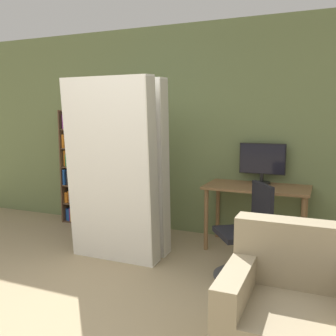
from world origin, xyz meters
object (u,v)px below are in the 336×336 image
armchair (294,313)px  bookshelf (85,165)px  office_chair (247,240)px  mattress_near (112,171)px  monitor (262,161)px  mattress_far (126,167)px

armchair → bookshelf: bearing=145.2°
bookshelf → armchair: size_ratio=1.91×
office_chair → bookshelf: (-2.54, 1.00, 0.47)m
mattress_near → office_chair: bearing=5.3°
monitor → mattress_near: 1.78m
monitor → office_chair: (0.04, -1.01, -0.65)m
monitor → armchair: (0.56, -2.14, -0.69)m
mattress_near → armchair: size_ratio=2.29×
mattress_far → armchair: 2.42m
mattress_near → armchair: (1.93, -1.00, -0.65)m
bookshelf → mattress_near: bearing=-44.8°
monitor → armchair: bearing=-75.4°
bookshelf → mattress_far: size_ratio=0.84×
bookshelf → mattress_far: bearing=-35.9°
bookshelf → mattress_far: (1.13, -0.82, 0.14)m
mattress_near → mattress_far: 0.31m
monitor → mattress_near: bearing=-140.2°
office_chair → bookshelf: bookshelf is taller
monitor → bookshelf: size_ratio=0.33×
office_chair → mattress_near: size_ratio=0.47×
mattress_far → armchair: (1.93, -1.31, -0.65)m
mattress_near → armchair: 2.27m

